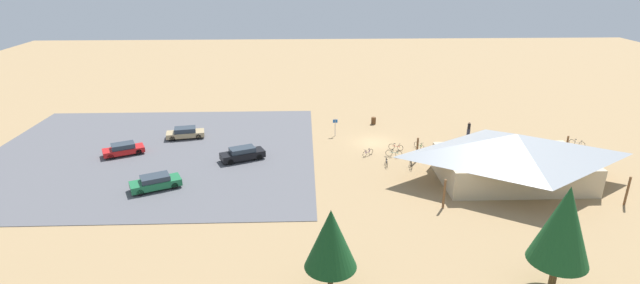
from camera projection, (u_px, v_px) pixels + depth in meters
ground at (374, 143)px, 56.09m from camera, size 160.00×160.00×0.00m
parking_lot_asphalt at (152, 153)px, 52.96m from camera, size 35.69×30.79×0.05m
bike_pavilion at (514, 155)px, 45.39m from camera, size 16.38×10.66×4.84m
trash_bin at (374, 121)px, 62.44m from camera, size 0.60×0.60×0.90m
lot_sign at (335, 125)px, 57.80m from camera, size 0.56×0.08×2.20m
pine_midwest at (331, 239)px, 29.44m from camera, size 3.32×3.32×5.95m
pine_east at (564, 225)px, 29.34m from camera, size 3.71×3.71×7.41m
bicycle_silver_front_row at (577, 143)px, 55.01m from camera, size 1.21×1.32×0.81m
bicycle_blue_yard_center at (537, 145)px, 54.48m from camera, size 1.66×0.48×0.78m
bicycle_yellow_trailside at (580, 152)px, 52.54m from camera, size 1.68×0.48×0.83m
bicycle_green_mid_cluster at (419, 146)px, 54.23m from camera, size 0.81×1.50×0.81m
bicycle_red_yard_left at (396, 147)px, 53.85m from camera, size 1.53×0.76×0.82m
bicycle_teal_lone_east at (394, 153)px, 51.97m from camera, size 1.71×0.69×0.87m
bicycle_orange_yard_front at (552, 146)px, 54.22m from camera, size 1.23×1.38×0.83m
bicycle_purple_by_bin at (368, 153)px, 52.27m from camera, size 1.28×1.06×0.77m
bicycle_white_near_sign at (516, 142)px, 55.16m from camera, size 1.53×1.02×0.88m
bicycle_black_edge_north at (411, 164)px, 49.25m from camera, size 0.48×1.67×0.85m
bicycle_silver_edge_south at (387, 162)px, 49.78m from camera, size 0.48×1.75×0.81m
car_tan_front_row at (185, 133)px, 57.33m from camera, size 4.65×2.64×1.29m
car_red_second_row at (123, 149)px, 52.34m from camera, size 4.56×3.42×1.29m
car_black_near_entry at (243, 154)px, 50.96m from camera, size 4.90×3.43×1.40m
car_green_far_end at (156, 182)px, 44.46m from camera, size 4.84×3.58×1.33m
visitor_at_bikes at (469, 128)px, 58.19m from camera, size 0.39×0.40×1.73m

